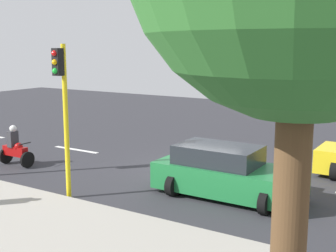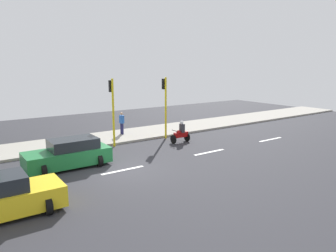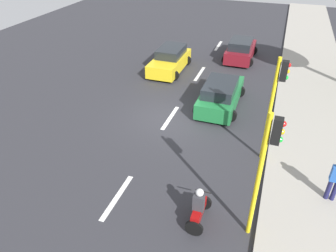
% 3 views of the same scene
% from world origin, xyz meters
% --- Properties ---
extents(ground_plane, '(40.00, 60.00, 0.10)m').
position_xyz_m(ground_plane, '(0.00, 0.00, -0.05)').
color(ground_plane, '#2D2D33').
extents(sidewalk, '(4.00, 60.00, 0.15)m').
position_xyz_m(sidewalk, '(7.00, 0.00, 0.07)').
color(sidewalk, '#9E998E').
rests_on(sidewalk, ground).
extents(lane_stripe_north, '(0.20, 2.40, 0.01)m').
position_xyz_m(lane_stripe_north, '(0.00, -6.00, 0.01)').
color(lane_stripe_north, white).
rests_on(lane_stripe_north, ground).
extents(lane_stripe_mid, '(0.20, 2.40, 0.01)m').
position_xyz_m(lane_stripe_mid, '(0.00, 0.00, 0.01)').
color(lane_stripe_mid, white).
rests_on(lane_stripe_mid, ground).
extents(car_green, '(2.27, 4.36, 1.52)m').
position_xyz_m(car_green, '(2.14, 2.07, 0.71)').
color(car_green, '#1E7238').
rests_on(car_green, ground).
extents(motorcycle, '(0.60, 1.30, 1.53)m').
position_xyz_m(motorcycle, '(3.10, -6.11, 0.64)').
color(motorcycle, black).
rests_on(motorcycle, ground).
extents(traffic_light_midblock, '(0.49, 0.24, 4.50)m').
position_xyz_m(traffic_light_midblock, '(4.85, -1.80, 2.93)').
color(traffic_light_midblock, yellow).
rests_on(traffic_light_midblock, ground).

